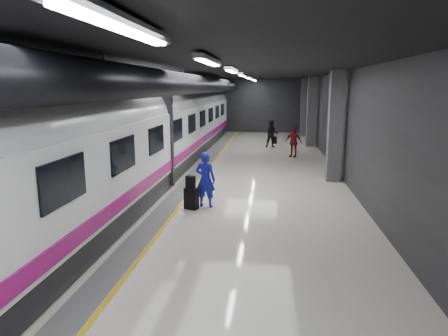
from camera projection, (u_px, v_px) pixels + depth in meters
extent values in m
plane|color=beige|center=(218.00, 189.00, 15.27)|extent=(40.00, 40.00, 0.00)
cube|color=black|center=(218.00, 68.00, 14.38)|extent=(10.00, 40.00, 0.02)
cube|color=#28282B|center=(249.00, 106.00, 34.29)|extent=(10.00, 0.02, 4.50)
cube|color=#28282B|center=(90.00, 129.00, 15.40)|extent=(0.02, 40.00, 4.50)
cube|color=#28282B|center=(357.00, 132.00, 14.25)|extent=(0.02, 40.00, 4.50)
cube|color=slate|center=(184.00, 188.00, 15.43)|extent=(0.65, 39.80, 0.01)
cube|color=yellow|center=(194.00, 188.00, 15.38)|extent=(0.10, 39.80, 0.01)
cylinder|color=black|center=(183.00, 84.00, 14.64)|extent=(0.80, 38.00, 0.80)
cube|color=silver|center=(124.00, 24.00, 3.62)|extent=(0.22, 2.60, 0.10)
cube|color=silver|center=(209.00, 60.00, 8.49)|extent=(0.22, 2.60, 0.10)
cube|color=silver|center=(232.00, 70.00, 13.36)|extent=(0.22, 2.60, 0.10)
cube|color=silver|center=(242.00, 74.00, 18.22)|extent=(0.22, 2.60, 0.10)
cube|color=silver|center=(249.00, 77.00, 23.09)|extent=(0.22, 2.60, 0.10)
cube|color=silver|center=(253.00, 79.00, 27.96)|extent=(0.22, 2.60, 0.10)
cube|color=silver|center=(255.00, 80.00, 31.85)|extent=(0.22, 2.60, 0.10)
cube|color=#515154|center=(335.00, 127.00, 16.25)|extent=(0.55, 0.55, 4.50)
cube|color=#515154|center=(311.00, 112.00, 25.99)|extent=(0.55, 0.55, 4.50)
cube|color=#515154|center=(304.00, 107.00, 31.83)|extent=(0.55, 0.55, 4.50)
cube|color=black|center=(136.00, 178.00, 15.58)|extent=(2.80, 38.00, 0.60)
cube|color=white|center=(134.00, 142.00, 15.30)|extent=(2.90, 38.00, 2.20)
cylinder|color=white|center=(133.00, 118.00, 15.11)|extent=(2.80, 38.00, 2.80)
cube|color=#990D69|center=(172.00, 164.00, 15.29)|extent=(0.04, 38.00, 0.35)
cube|color=black|center=(134.00, 136.00, 15.25)|extent=(3.05, 0.25, 3.80)
cube|color=black|center=(64.00, 181.00, 7.26)|extent=(0.05, 1.60, 0.85)
cube|color=black|center=(123.00, 154.00, 10.18)|extent=(0.05, 1.60, 0.85)
cube|color=black|center=(156.00, 139.00, 13.10)|extent=(0.05, 1.60, 0.85)
cube|color=black|center=(177.00, 130.00, 16.02)|extent=(0.05, 1.60, 0.85)
cube|color=black|center=(192.00, 123.00, 18.94)|extent=(0.05, 1.60, 0.85)
cube|color=black|center=(203.00, 118.00, 21.86)|extent=(0.05, 1.60, 0.85)
cube|color=black|center=(211.00, 115.00, 24.78)|extent=(0.05, 1.60, 0.85)
cube|color=black|center=(217.00, 112.00, 27.70)|extent=(0.05, 1.60, 0.85)
cube|color=black|center=(222.00, 109.00, 30.62)|extent=(0.05, 1.60, 0.85)
imported|color=#1C1CD3|center=(205.00, 180.00, 12.88)|extent=(0.72, 0.54, 1.81)
cube|color=black|center=(191.00, 198.00, 12.74)|extent=(0.49, 0.40, 0.68)
cube|color=black|center=(190.00, 182.00, 12.65)|extent=(0.33, 0.25, 0.39)
imported|color=black|center=(272.00, 134.00, 25.72)|extent=(0.86, 0.68, 1.76)
imported|color=maroon|center=(293.00, 142.00, 22.20)|extent=(1.06, 0.83, 1.68)
cube|color=black|center=(274.00, 140.00, 27.53)|extent=(0.36, 0.25, 0.49)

